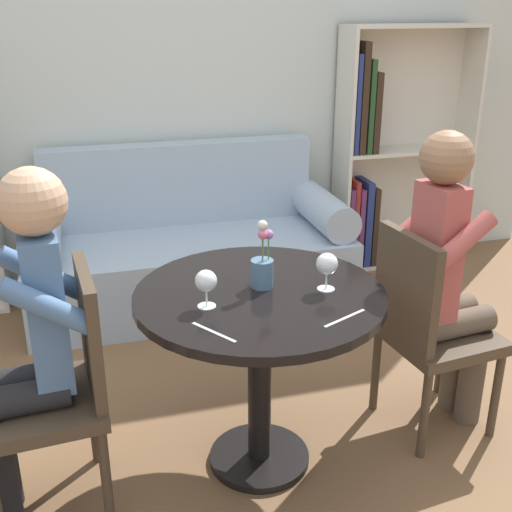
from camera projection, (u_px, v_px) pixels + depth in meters
The scene contains 14 objects.
ground_plane at pixel (259, 460), 2.59m from camera, with size 16.00×16.00×0.00m, color brown.
back_wall at pixel (170, 67), 3.86m from camera, with size 5.20×0.05×2.70m.
round_table at pixel (260, 330), 2.37m from camera, with size 0.92×0.92×0.75m.
couch at pixel (189, 252), 3.87m from camera, with size 1.88×0.80×0.92m.
bookshelf_right at pixel (385, 157), 4.30m from camera, with size 0.92×0.28×1.59m.
chair_left at pixel (60, 383), 2.22m from camera, with size 0.45×0.45×0.90m.
chair_right at pixel (426, 324), 2.62m from camera, with size 0.47×0.47×0.90m.
person_left at pixel (27, 339), 2.11m from camera, with size 0.43×0.36×1.26m.
person_right at pixel (448, 278), 2.59m from camera, with size 0.44×0.37×1.29m.
wine_glass_left at pixel (206, 282), 2.17m from camera, with size 0.08×0.08×0.14m.
wine_glass_right at pixel (327, 265), 2.30m from camera, with size 0.08×0.08×0.14m.
flower_vase at pixel (263, 267), 2.33m from camera, with size 0.08×0.08×0.26m.
knife_left_setting at pixel (214, 332), 2.03m from camera, with size 0.11×0.17×0.00m.
fork_left_setting at pixel (345, 318), 2.12m from camera, with size 0.18×0.09×0.00m.
Camera 1 is at (-0.58, -2.02, 1.73)m, focal length 45.00 mm.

